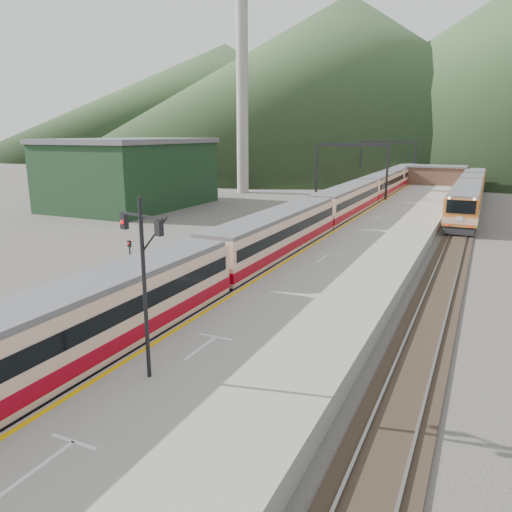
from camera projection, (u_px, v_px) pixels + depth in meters
The scene contains 18 objects.
ground at pixel (6, 426), 16.22m from camera, with size 400.00×400.00×0.00m, color #47423D.
track_main at pixel (340, 225), 51.45m from camera, with size 2.60×200.00×0.23m.
track_far at pixel (294, 221), 53.49m from camera, with size 2.60×200.00×0.23m.
track_second at pixel (459, 234), 46.77m from camera, with size 2.60×200.00×0.23m.
platform at pixel (392, 228), 47.31m from camera, with size 8.00×100.00×1.00m, color gray.
gantry_near at pixel (351, 162), 64.51m from camera, with size 9.55×0.25×8.00m.
gantry_far at pixel (387, 155), 86.54m from camera, with size 9.55×0.25×8.00m.
warehouse at pixel (131, 173), 63.60m from camera, with size 14.50×20.50×8.60m.
smokestack at pixel (242, 94), 76.22m from camera, with size 1.80×1.80×30.00m, color #9E998E.
station_shed at pixel (436, 175), 82.06m from camera, with size 9.40×4.40×3.10m.
hill_a at pixel (347, 78), 192.73m from camera, with size 180.00×180.00×60.00m, color #2E4426.
hill_d at pixel (226, 98), 269.98m from camera, with size 200.00×200.00×55.00m, color #2E4426.
main_train at pixel (347, 203), 53.28m from camera, with size 2.84×97.54×3.47m.
second_train at pixel (470, 192), 62.93m from camera, with size 3.02×41.09×3.68m.
signal_mast at pixel (144, 270), 16.50m from camera, with size 2.14×0.71×6.28m.
short_signal_b at pixel (283, 222), 44.99m from camera, with size 0.27×0.24×2.27m.
short_signal_c at pixel (130, 252), 33.52m from camera, with size 0.22×0.16×2.27m.
worker at pixel (122, 292), 27.27m from camera, with size 0.59×0.38×1.61m, color black.
Camera 1 is at (13.44, -9.67, 9.27)m, focal length 35.00 mm.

